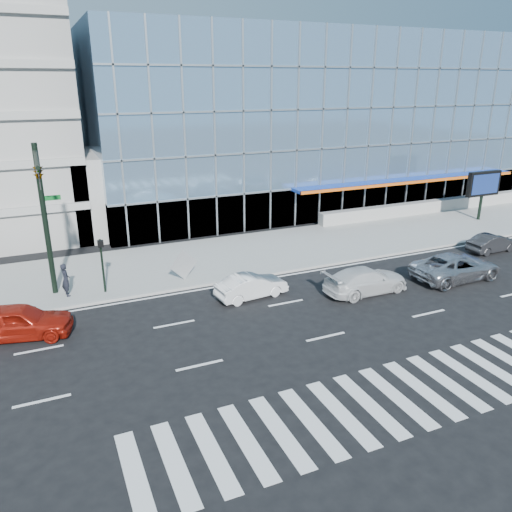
# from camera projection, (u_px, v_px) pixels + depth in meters

# --- Properties ---
(ground) EXTENTS (160.00, 160.00, 0.00)m
(ground) POSITION_uv_depth(u_px,v_px,m) (286.00, 303.00, 26.18)
(ground) COLOR black
(ground) RESTS_ON ground
(sidewalk) EXTENTS (120.00, 8.00, 0.15)m
(sidewalk) POSITION_uv_depth(u_px,v_px,m) (231.00, 256.00, 33.06)
(sidewalk) COLOR gray
(sidewalk) RESTS_ON ground
(theatre_building) EXTENTS (42.00, 26.00, 15.00)m
(theatre_building) POSITION_uv_depth(u_px,v_px,m) (294.00, 117.00, 51.46)
(theatre_building) COLOR #7198BD
(theatre_building) RESTS_ON ground
(ramp_block) EXTENTS (6.00, 8.00, 6.00)m
(ramp_block) POSITION_uv_depth(u_px,v_px,m) (111.00, 191.00, 38.44)
(ramp_block) COLOR gray
(ramp_block) RESTS_ON ground
(retaining_wall) EXTENTS (30.00, 0.80, 1.00)m
(retaining_wall) POSITION_uv_depth(u_px,v_px,m) (464.00, 202.00, 45.10)
(retaining_wall) COLOR gray
(retaining_wall) RESTS_ON sidewalk
(traffic_signal) EXTENTS (1.14, 5.74, 8.00)m
(traffic_signal) POSITION_uv_depth(u_px,v_px,m) (41.00, 188.00, 23.90)
(traffic_signal) COLOR black
(traffic_signal) RESTS_ON sidewalk
(ped_signal_post) EXTENTS (0.30, 0.33, 3.00)m
(ped_signal_post) POSITION_uv_depth(u_px,v_px,m) (102.00, 258.00, 26.50)
(ped_signal_post) COLOR black
(ped_signal_post) RESTS_ON sidewalk
(marquee_sign) EXTENTS (3.20, 0.43, 4.00)m
(marquee_sign) POSITION_uv_depth(u_px,v_px,m) (483.00, 185.00, 40.43)
(marquee_sign) COLOR black
(marquee_sign) RESTS_ON sidewalk
(silver_suv) EXTENTS (5.57, 2.66, 1.53)m
(silver_suv) POSITION_uv_depth(u_px,v_px,m) (456.00, 267.00, 29.11)
(silver_suv) COLOR #BAB9BE
(silver_suv) RESTS_ON ground
(white_suv) EXTENTS (4.97, 2.16, 1.42)m
(white_suv) POSITION_uv_depth(u_px,v_px,m) (366.00, 280.00, 27.28)
(white_suv) COLOR silver
(white_suv) RESTS_ON ground
(white_sedan) EXTENTS (4.07, 1.83, 1.30)m
(white_sedan) POSITION_uv_depth(u_px,v_px,m) (251.00, 286.00, 26.68)
(white_sedan) COLOR silver
(white_sedan) RESTS_ON ground
(dark_sedan) EXTENTS (3.79, 1.46, 1.23)m
(dark_sedan) POSITION_uv_depth(u_px,v_px,m) (492.00, 243.00, 33.86)
(dark_sedan) COLOR black
(dark_sedan) RESTS_ON ground
(red_sedan) EXTENTS (5.00, 2.92, 1.60)m
(red_sedan) POSITION_uv_depth(u_px,v_px,m) (18.00, 322.00, 22.41)
(red_sedan) COLOR maroon
(red_sedan) RESTS_ON ground
(pedestrian) EXTENTS (0.53, 0.72, 1.80)m
(pedestrian) POSITION_uv_depth(u_px,v_px,m) (66.00, 280.00, 26.44)
(pedestrian) COLOR black
(pedestrian) RESTS_ON sidewalk
(tilted_panel) EXTENTS (1.80, 0.50, 1.84)m
(tilted_panel) POSITION_uv_depth(u_px,v_px,m) (184.00, 264.00, 28.60)
(tilted_panel) COLOR #9F9F9F
(tilted_panel) RESTS_ON sidewalk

